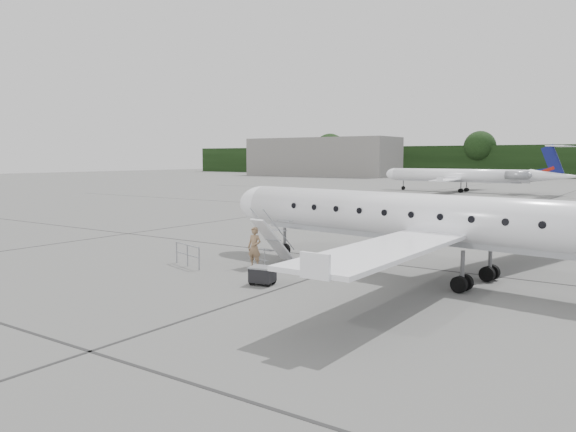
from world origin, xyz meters
The scene contains 8 objects.
ground centered at (0.00, 0.00, 0.00)m, with size 320.00×320.00×0.00m, color slate.
terminal_building centered at (-70.00, 110.00, 5.00)m, with size 40.00×14.00×10.00m, color slate.
main_regional_jet centered at (0.34, 3.94, 3.49)m, with size 27.20×19.58×6.97m, color white, non-canonical shape.
airstair centered at (-7.87, 2.95, 1.09)m, with size 0.85×2.10×2.19m, color white, non-canonical shape.
passenger centered at (-8.02, 1.76, 0.93)m, with size 0.68×0.45×1.87m, color #8A6B4B.
safety_railing centered at (-10.75, 0.26, 0.50)m, with size 2.20×0.08×1.00m, color gray, non-canonical shape.
baggage_cart centered at (-5.67, -0.74, 0.39)m, with size 0.91×0.73×0.79m, color black, non-canonical shape.
bg_regional_left centered at (-18.33, 62.31, 3.29)m, with size 25.11×18.08×6.59m, color white, non-canonical shape.
Camera 1 is at (7.45, -17.98, 5.00)m, focal length 35.00 mm.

